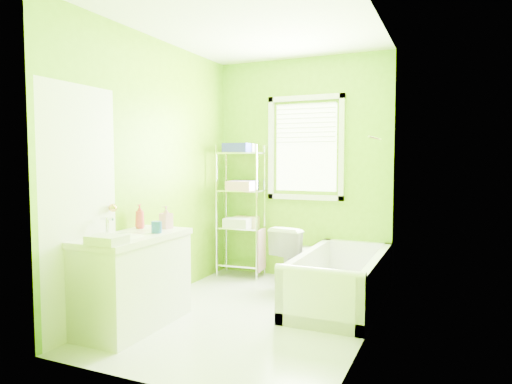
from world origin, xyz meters
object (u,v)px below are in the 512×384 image
at_px(bathtub, 340,287).
at_px(toilet, 296,255).
at_px(vanity, 133,277).
at_px(wire_shelf_unit, 242,196).

bearing_deg(bathtub, toilet, 140.01).
height_order(bathtub, toilet, toilet).
relative_size(vanity, wire_shelf_unit, 0.66).
bearing_deg(toilet, vanity, 74.04).
bearing_deg(vanity, toilet, 65.19).
height_order(toilet, wire_shelf_unit, wire_shelf_unit).
xyz_separation_m(toilet, vanity, (-0.84, -1.81, 0.08)).
xyz_separation_m(vanity, wire_shelf_unit, (0.12, 1.90, 0.56)).
distance_m(bathtub, toilet, 0.84).
bearing_deg(vanity, wire_shelf_unit, 86.31).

